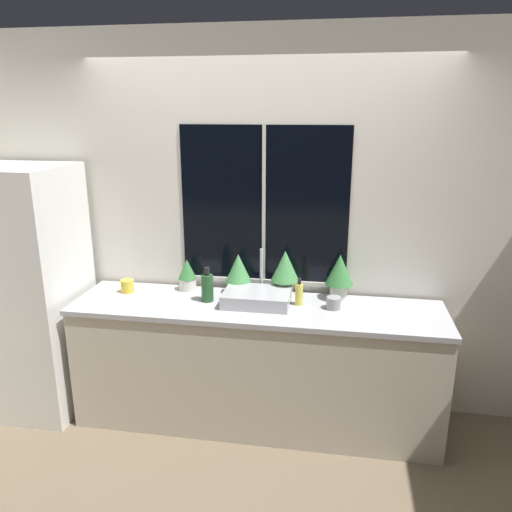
% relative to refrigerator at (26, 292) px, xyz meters
% --- Properties ---
extents(ground_plane, '(14.00, 14.00, 0.00)m').
position_rel_refrigerator_xyz_m(ground_plane, '(1.67, -0.25, -0.90)').
color(ground_plane, brown).
extents(wall_back, '(8.00, 0.09, 2.70)m').
position_rel_refrigerator_xyz_m(wall_back, '(1.67, 0.41, 0.45)').
color(wall_back, silver).
rests_on(wall_back, ground_plane).
extents(wall_left, '(0.06, 7.00, 2.70)m').
position_rel_refrigerator_xyz_m(wall_left, '(-0.65, 1.25, 0.45)').
color(wall_left, silver).
rests_on(wall_left, ground_plane).
extents(counter, '(2.52, 0.61, 0.89)m').
position_rel_refrigerator_xyz_m(counter, '(1.67, 0.04, -0.45)').
color(counter, beige).
rests_on(counter, ground_plane).
extents(refrigerator, '(0.73, 0.69, 1.80)m').
position_rel_refrigerator_xyz_m(refrigerator, '(0.00, 0.00, 0.00)').
color(refrigerator, silver).
rests_on(refrigerator, ground_plane).
extents(sink, '(0.45, 0.37, 0.34)m').
position_rel_refrigerator_xyz_m(sink, '(1.67, 0.08, 0.03)').
color(sink, '#ADADB2').
rests_on(sink, counter).
extents(potted_plant_far_left, '(0.13, 0.13, 0.23)m').
position_rel_refrigerator_xyz_m(potted_plant_far_left, '(1.13, 0.27, 0.10)').
color(potted_plant_far_left, silver).
rests_on(potted_plant_far_left, counter).
extents(potted_plant_center_left, '(0.19, 0.19, 0.29)m').
position_rel_refrigerator_xyz_m(potted_plant_center_left, '(1.51, 0.27, 0.15)').
color(potted_plant_center_left, silver).
rests_on(potted_plant_center_left, counter).
extents(potted_plant_center_right, '(0.20, 0.20, 0.33)m').
position_rel_refrigerator_xyz_m(potted_plant_center_right, '(1.84, 0.27, 0.18)').
color(potted_plant_center_right, silver).
rests_on(potted_plant_center_right, counter).
extents(potted_plant_far_right, '(0.19, 0.19, 0.32)m').
position_rel_refrigerator_xyz_m(potted_plant_far_right, '(2.22, 0.27, 0.18)').
color(potted_plant_far_right, silver).
rests_on(potted_plant_far_right, counter).
extents(soap_bottle, '(0.05, 0.05, 0.19)m').
position_rel_refrigerator_xyz_m(soap_bottle, '(1.96, 0.11, 0.07)').
color(soap_bottle, '#DBD14C').
rests_on(soap_bottle, counter).
extents(bottle_tall, '(0.08, 0.08, 0.24)m').
position_rel_refrigerator_xyz_m(bottle_tall, '(1.33, 0.07, 0.09)').
color(bottle_tall, '#235128').
rests_on(bottle_tall, counter).
extents(mug_yellow, '(0.09, 0.09, 0.09)m').
position_rel_refrigerator_xyz_m(mug_yellow, '(0.71, 0.14, 0.03)').
color(mug_yellow, gold).
rests_on(mug_yellow, counter).
extents(mug_grey, '(0.10, 0.10, 0.08)m').
position_rel_refrigerator_xyz_m(mug_grey, '(2.19, 0.08, 0.03)').
color(mug_grey, gray).
rests_on(mug_grey, counter).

